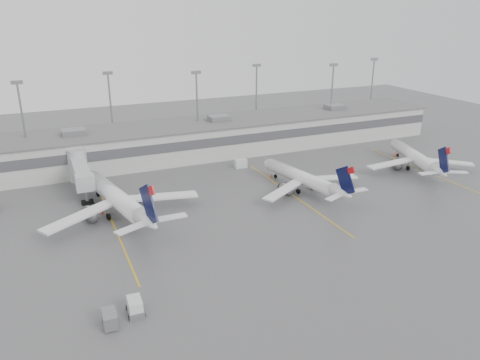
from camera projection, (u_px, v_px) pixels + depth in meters
name	position (u px, v px, depth m)	size (l,w,h in m)	color
ground	(270.00, 273.00, 65.75)	(260.00, 260.00, 0.00)	#515153
terminal	(162.00, 142.00, 114.09)	(152.00, 17.00, 9.45)	#B2B3AD
light_masts	(154.00, 106.00, 116.32)	(142.40, 8.00, 20.60)	gray
jet_bridge_right	(80.00, 169.00, 95.96)	(4.00, 17.20, 7.00)	#A7AAAC
stand_markings	(211.00, 210.00, 86.36)	(105.25, 40.00, 0.01)	#E5A80D
jet_mid_left	(118.00, 199.00, 82.94)	(28.24, 31.98, 10.47)	white
jet_mid_right	(304.00, 178.00, 94.30)	(23.71, 26.81, 8.74)	white
jet_far_right	(416.00, 158.00, 106.99)	(23.82, 27.13, 9.07)	white
baggage_tug	(135.00, 308.00, 56.98)	(2.09, 3.12, 1.96)	silver
baggage_cart	(110.00, 319.00, 54.69)	(1.71, 2.86, 1.80)	slate
gse_uld_b	(104.00, 189.00, 93.69)	(2.70, 1.80, 1.91)	silver
gse_uld_c	(241.00, 163.00, 108.90)	(2.74, 1.83, 1.94)	silver
cone_b	(103.00, 212.00, 84.57)	(0.43, 0.43, 0.69)	#FD3905
cone_c	(272.00, 175.00, 103.04)	(0.48, 0.48, 0.77)	#FD3905
cone_d	(396.00, 154.00, 117.96)	(0.49, 0.49, 0.79)	#FD3905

